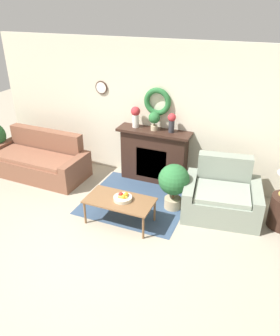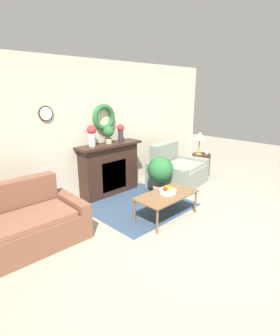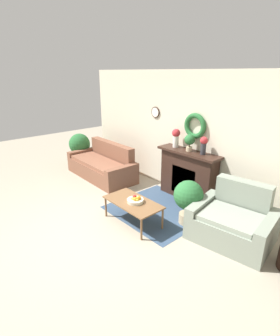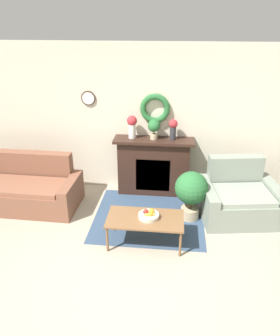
% 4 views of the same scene
% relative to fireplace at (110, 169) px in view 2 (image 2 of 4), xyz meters
% --- Properties ---
extents(ground_plane, '(16.00, 16.00, 0.00)m').
position_rel_fireplace_xyz_m(ground_plane, '(-0.15, -2.45, -0.55)').
color(ground_plane, '#9E937F').
extents(floor_rug, '(1.81, 1.68, 0.01)m').
position_rel_fireplace_xyz_m(floor_rug, '(-0.01, -0.86, -0.54)').
color(floor_rug, '#334760').
rests_on(floor_rug, ground_plane).
extents(wall_back, '(6.80, 0.17, 2.70)m').
position_rel_fireplace_xyz_m(wall_back, '(-0.15, 0.21, 0.81)').
color(wall_back, beige).
rests_on(wall_back, ground_plane).
extents(fireplace, '(1.44, 0.41, 1.08)m').
position_rel_fireplace_xyz_m(fireplace, '(0.00, 0.00, 0.00)').
color(fireplace, '#331E16').
rests_on(fireplace, ground_plane).
extents(couch_left, '(2.08, 0.96, 0.88)m').
position_rel_fireplace_xyz_m(couch_left, '(-2.30, -0.68, -0.25)').
color(couch_left, brown).
rests_on(couch_left, ground_plane).
extents(loveseat_right, '(1.39, 1.17, 0.93)m').
position_rel_fireplace_xyz_m(loveseat_right, '(1.47, -0.63, -0.23)').
color(loveseat_right, gray).
rests_on(loveseat_right, ground_plane).
extents(coffee_table, '(1.11, 0.58, 0.43)m').
position_rel_fireplace_xyz_m(coffee_table, '(-0.01, -1.56, -0.15)').
color(coffee_table, brown).
rests_on(coffee_table, ground_plane).
extents(fruit_bowl, '(0.30, 0.30, 0.12)m').
position_rel_fireplace_xyz_m(fruit_bowl, '(0.04, -1.54, -0.07)').
color(fruit_bowl, beige).
rests_on(fruit_bowl, coffee_table).
extents(side_table_by_loveseat, '(0.47, 0.47, 0.55)m').
position_rel_fireplace_xyz_m(side_table_by_loveseat, '(2.47, -0.65, -0.27)').
color(side_table_by_loveseat, '#331E16').
rests_on(side_table_by_loveseat, ground_plane).
extents(table_lamp, '(0.34, 0.34, 0.56)m').
position_rel_fireplace_xyz_m(table_lamp, '(2.41, -0.61, 0.46)').
color(table_lamp, '#B28E42').
rests_on(table_lamp, side_table_by_loveseat).
extents(mug, '(0.07, 0.07, 0.09)m').
position_rel_fireplace_xyz_m(mug, '(2.58, -0.73, 0.05)').
color(mug, silver).
rests_on(mug, side_table_by_loveseat).
extents(vase_on_mantel_left, '(0.18, 0.18, 0.41)m').
position_rel_fireplace_xyz_m(vase_on_mantel_left, '(-0.40, 0.01, 0.77)').
color(vase_on_mantel_left, silver).
rests_on(vase_on_mantel_left, fireplace).
extents(vase_on_mantel_right, '(0.15, 0.15, 0.36)m').
position_rel_fireplace_xyz_m(vase_on_mantel_right, '(0.33, 0.01, 0.75)').
color(vase_on_mantel_right, '#2D2D33').
rests_on(vase_on_mantel_right, fireplace).
extents(potted_plant_on_mantel, '(0.22, 0.22, 0.36)m').
position_rel_fireplace_xyz_m(potted_plant_on_mantel, '(-0.00, -0.01, 0.76)').
color(potted_plant_on_mantel, tan).
rests_on(potted_plant_on_mantel, fireplace).
extents(potted_plant_floor_by_loveseat, '(0.54, 0.54, 0.84)m').
position_rel_fireplace_xyz_m(potted_plant_floor_by_loveseat, '(0.67, -0.82, -0.03)').
color(potted_plant_floor_by_loveseat, tan).
rests_on(potted_plant_floor_by_loveseat, ground_plane).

